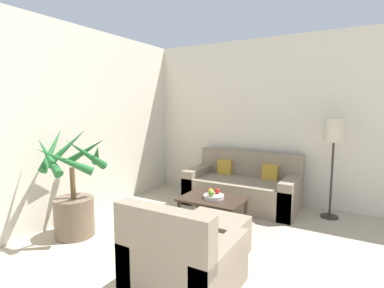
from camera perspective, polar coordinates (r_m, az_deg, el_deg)
wall_back at (r=4.97m, az=30.28°, el=3.47°), size 8.60×0.06×2.70m
potted_palm at (r=3.98m, az=-21.58°, el=-9.57°), size 0.84×0.92×1.34m
sofa_loveseat at (r=4.94m, az=9.61°, el=-8.24°), size 1.74×0.87×0.84m
floor_lamp at (r=4.61m, az=25.47°, el=1.15°), size 0.26×0.26×1.42m
coffee_table at (r=4.06m, az=4.01°, el=-10.86°), size 0.83×0.61×0.38m
fruit_bowl at (r=4.02m, az=4.18°, el=-9.95°), size 0.27×0.27×0.05m
apple_red at (r=4.05m, az=4.89°, el=-8.91°), size 0.07×0.07×0.07m
apple_green at (r=3.94m, az=3.77°, el=-9.32°), size 0.08×0.08×0.08m
orange_fruit at (r=4.04m, az=3.60°, el=-8.94°), size 0.08×0.08×0.08m
armchair at (r=2.77m, az=-1.72°, el=-21.59°), size 0.86×0.82×0.83m
ottoman at (r=3.41m, az=4.56°, el=-16.94°), size 0.65×0.48×0.40m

